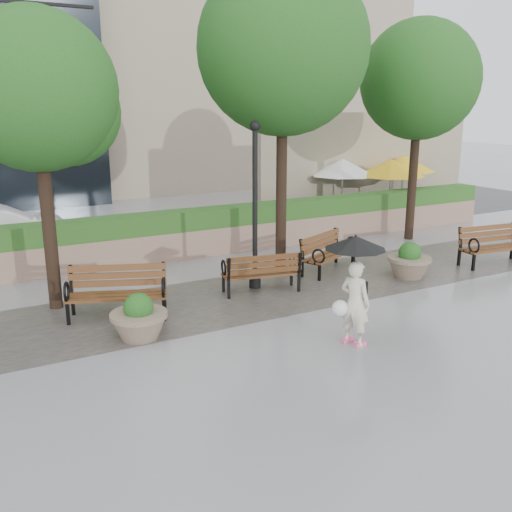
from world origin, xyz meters
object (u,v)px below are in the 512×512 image
planter_right (409,264)px  bench_3 (328,261)px  planter_left (139,321)px  bench_4 (493,254)px  bench_1 (118,303)px  bench_2 (261,281)px  pedestrian (355,280)px  lamppost (255,217)px

planter_right → bench_3: bearing=136.4°
planter_left → planter_right: (7.25, 0.55, 0.01)m
planter_right → bench_4: bearing=-4.7°
bench_1 → bench_2: bench_1 is taller
pedestrian → bench_2: bearing=-21.6°
lamppost → pedestrian: 3.82m
bench_1 → planter_right: (7.31, -0.72, 0.04)m
planter_right → pedestrian: pedestrian is taller
bench_4 → planter_left: bearing=-171.3°
bench_3 → pedestrian: 4.82m
bench_1 → bench_2: bearing=21.9°
bench_3 → planter_left: (-5.75, -1.97, 0.06)m
planter_left → lamppost: size_ratio=0.27×
bench_1 → bench_4: bearing=16.0°
bench_4 → planter_left: 10.13m
pedestrian → bench_4: bearing=-92.1°
bench_2 → planter_left: 3.60m
bench_1 → pedestrian: 4.90m
bench_1 → bench_3: bearing=28.3°
bench_3 → lamppost: 2.78m
lamppost → pedestrian: bearing=-90.4°
bench_1 → planter_left: bearing=-66.1°
bench_1 → planter_right: bench_1 is taller
pedestrian → planter_right: bearing=-77.4°
bench_4 → pedestrian: pedestrian is taller
bench_1 → planter_left: 1.27m
bench_1 → pedestrian: bearing=-23.2°
bench_4 → planter_right: size_ratio=1.87×
bench_1 → planter_left: (0.06, -1.27, 0.03)m
planter_left → planter_right: 7.27m
bench_2 → lamppost: 1.49m
bench_2 → bench_4: 6.84m
bench_2 → lamppost: (0.04, 0.38, 1.44)m
bench_4 → lamppost: lamppost is taller
bench_1 → lamppost: bearing=28.2°
bench_1 → bench_3: (5.81, 0.70, -0.03)m
bench_3 → bench_4: (4.37, -1.66, 0.02)m
bench_3 → bench_1: bearing=163.0°
bench_4 → planter_left: (-10.12, -0.31, 0.04)m
planter_left → planter_right: planter_right is taller
bench_2 → pedestrian: pedestrian is taller
bench_2 → planter_right: (3.90, -0.75, 0.08)m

